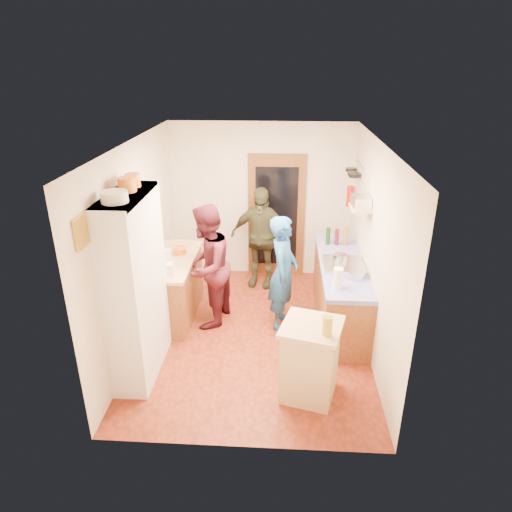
# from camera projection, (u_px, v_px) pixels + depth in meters

# --- Properties ---
(floor) EXTENTS (3.00, 4.00, 0.02)m
(floor) POSITION_uv_depth(u_px,v_px,m) (254.00, 334.00, 6.31)
(floor) COLOR maroon
(floor) RESTS_ON ground
(ceiling) EXTENTS (3.00, 4.00, 0.02)m
(ceiling) POSITION_uv_depth(u_px,v_px,m) (254.00, 142.00, 5.26)
(ceiling) COLOR silver
(ceiling) RESTS_ON ground
(wall_back) EXTENTS (3.00, 0.02, 2.60)m
(wall_back) POSITION_uv_depth(u_px,v_px,m) (262.00, 201.00, 7.63)
(wall_back) COLOR silver
(wall_back) RESTS_ON ground
(wall_front) EXTENTS (3.00, 0.02, 2.60)m
(wall_front) POSITION_uv_depth(u_px,v_px,m) (239.00, 336.00, 3.95)
(wall_front) COLOR silver
(wall_front) RESTS_ON ground
(wall_left) EXTENTS (0.02, 4.00, 2.60)m
(wall_left) POSITION_uv_depth(u_px,v_px,m) (137.00, 244.00, 5.87)
(wall_left) COLOR silver
(wall_left) RESTS_ON ground
(wall_right) EXTENTS (0.02, 4.00, 2.60)m
(wall_right) POSITION_uv_depth(u_px,v_px,m) (374.00, 250.00, 5.71)
(wall_right) COLOR silver
(wall_right) RESTS_ON ground
(door_frame) EXTENTS (0.95, 0.06, 2.10)m
(door_frame) POSITION_uv_depth(u_px,v_px,m) (276.00, 216.00, 7.68)
(door_frame) COLOR brown
(door_frame) RESTS_ON ground
(door_glass) EXTENTS (0.70, 0.02, 1.70)m
(door_glass) POSITION_uv_depth(u_px,v_px,m) (276.00, 217.00, 7.65)
(door_glass) COLOR black
(door_glass) RESTS_ON door_frame
(hutch_body) EXTENTS (0.40, 1.20, 2.20)m
(hutch_body) POSITION_uv_depth(u_px,v_px,m) (136.00, 287.00, 5.21)
(hutch_body) COLOR silver
(hutch_body) RESTS_ON ground
(hutch_top_shelf) EXTENTS (0.40, 1.14, 0.04)m
(hutch_top_shelf) POSITION_uv_depth(u_px,v_px,m) (125.00, 196.00, 4.78)
(hutch_top_shelf) COLOR silver
(hutch_top_shelf) RESTS_ON hutch_body
(plate_stack) EXTENTS (0.27, 0.27, 0.11)m
(plate_stack) POSITION_uv_depth(u_px,v_px,m) (114.00, 197.00, 4.47)
(plate_stack) COLOR white
(plate_stack) RESTS_ON hutch_top_shelf
(orange_pot_a) EXTENTS (0.19, 0.19, 0.15)m
(orange_pot_a) POSITION_uv_depth(u_px,v_px,m) (127.00, 185.00, 4.82)
(orange_pot_a) COLOR orange
(orange_pot_a) RESTS_ON hutch_top_shelf
(orange_pot_b) EXTENTS (0.17, 0.17, 0.15)m
(orange_pot_b) POSITION_uv_depth(u_px,v_px,m) (133.00, 180.00, 5.01)
(orange_pot_b) COLOR orange
(orange_pot_b) RESTS_ON hutch_top_shelf
(left_counter_base) EXTENTS (0.60, 1.40, 0.85)m
(left_counter_base) POSITION_uv_depth(u_px,v_px,m) (174.00, 289.00, 6.62)
(left_counter_base) COLOR #995D31
(left_counter_base) RESTS_ON ground
(left_counter_top) EXTENTS (0.64, 1.44, 0.05)m
(left_counter_top) POSITION_uv_depth(u_px,v_px,m) (171.00, 261.00, 6.44)
(left_counter_top) COLOR tan
(left_counter_top) RESTS_ON left_counter_base
(toaster) EXTENTS (0.23, 0.17, 0.16)m
(toaster) POSITION_uv_depth(u_px,v_px,m) (165.00, 269.00, 5.93)
(toaster) COLOR white
(toaster) RESTS_ON left_counter_top
(kettle) EXTENTS (0.18, 0.18, 0.17)m
(kettle) POSITION_uv_depth(u_px,v_px,m) (166.00, 256.00, 6.33)
(kettle) COLOR white
(kettle) RESTS_ON left_counter_top
(orange_bowl) EXTENTS (0.22, 0.22, 0.09)m
(orange_bowl) POSITION_uv_depth(u_px,v_px,m) (180.00, 251.00, 6.59)
(orange_bowl) COLOR orange
(orange_bowl) RESTS_ON left_counter_top
(chopping_board) EXTENTS (0.30, 0.22, 0.02)m
(chopping_board) POSITION_uv_depth(u_px,v_px,m) (181.00, 243.00, 6.95)
(chopping_board) COLOR tan
(chopping_board) RESTS_ON left_counter_top
(right_counter_base) EXTENTS (0.60, 2.20, 0.84)m
(right_counter_base) POSITION_uv_depth(u_px,v_px,m) (340.00, 292.00, 6.53)
(right_counter_base) COLOR #995D31
(right_counter_base) RESTS_ON ground
(right_counter_top) EXTENTS (0.62, 2.22, 0.06)m
(right_counter_top) POSITION_uv_depth(u_px,v_px,m) (342.00, 264.00, 6.35)
(right_counter_top) COLOR #1C1DAF
(right_counter_top) RESTS_ON right_counter_base
(hob) EXTENTS (0.55, 0.58, 0.04)m
(hob) POSITION_uv_depth(u_px,v_px,m) (343.00, 264.00, 6.22)
(hob) COLOR silver
(hob) RESTS_ON right_counter_top
(pot_on_hob) EXTENTS (0.18, 0.18, 0.12)m
(pot_on_hob) POSITION_uv_depth(u_px,v_px,m) (340.00, 258.00, 6.20)
(pot_on_hob) COLOR silver
(pot_on_hob) RESTS_ON hob
(bottle_a) EXTENTS (0.08, 0.08, 0.27)m
(bottle_a) POSITION_uv_depth(u_px,v_px,m) (328.00, 236.00, 6.89)
(bottle_a) COLOR #143F14
(bottle_a) RESTS_ON right_counter_top
(bottle_b) EXTENTS (0.07, 0.07, 0.25)m
(bottle_b) POSITION_uv_depth(u_px,v_px,m) (337.00, 237.00, 6.87)
(bottle_b) COLOR #591419
(bottle_b) RESTS_ON right_counter_top
(bottle_c) EXTENTS (0.09, 0.09, 0.29)m
(bottle_c) POSITION_uv_depth(u_px,v_px,m) (346.00, 236.00, 6.86)
(bottle_c) COLOR olive
(bottle_c) RESTS_ON right_counter_top
(paper_towel) EXTENTS (0.15, 0.15, 0.27)m
(paper_towel) POSITION_uv_depth(u_px,v_px,m) (338.00, 278.00, 5.57)
(paper_towel) COLOR white
(paper_towel) RESTS_ON right_counter_top
(mixing_bowl) EXTENTS (0.35, 0.35, 0.11)m
(mixing_bowl) POSITION_uv_depth(u_px,v_px,m) (354.00, 273.00, 5.88)
(mixing_bowl) COLOR silver
(mixing_bowl) RESTS_ON right_counter_top
(island_base) EXTENTS (0.68, 0.68, 0.86)m
(island_base) POSITION_uv_depth(u_px,v_px,m) (310.00, 362.00, 5.02)
(island_base) COLOR tan
(island_base) RESTS_ON ground
(island_top) EXTENTS (0.76, 0.76, 0.05)m
(island_top) POSITION_uv_depth(u_px,v_px,m) (312.00, 327.00, 4.84)
(island_top) COLOR tan
(island_top) RESTS_ON island_base
(cutting_board) EXTENTS (0.41, 0.36, 0.02)m
(cutting_board) POSITION_uv_depth(u_px,v_px,m) (308.00, 323.00, 4.89)
(cutting_board) COLOR white
(cutting_board) RESTS_ON island_top
(oil_jar) EXTENTS (0.13, 0.13, 0.21)m
(oil_jar) POSITION_uv_depth(u_px,v_px,m) (327.00, 325.00, 4.63)
(oil_jar) COLOR #AD9E2D
(oil_jar) RESTS_ON island_top
(pan_rail) EXTENTS (0.02, 0.65, 0.02)m
(pan_rail) POSITION_uv_depth(u_px,v_px,m) (358.00, 164.00, 6.80)
(pan_rail) COLOR silver
(pan_rail) RESTS_ON wall_right
(pan_hang_a) EXTENTS (0.18, 0.18, 0.05)m
(pan_hang_a) POSITION_uv_depth(u_px,v_px,m) (355.00, 175.00, 6.70)
(pan_hang_a) COLOR black
(pan_hang_a) RESTS_ON pan_rail
(pan_hang_b) EXTENTS (0.16, 0.16, 0.05)m
(pan_hang_b) POSITION_uv_depth(u_px,v_px,m) (353.00, 173.00, 6.89)
(pan_hang_b) COLOR black
(pan_hang_b) RESTS_ON pan_rail
(pan_hang_c) EXTENTS (0.17, 0.17, 0.05)m
(pan_hang_c) POSITION_uv_depth(u_px,v_px,m) (351.00, 170.00, 7.07)
(pan_hang_c) COLOR black
(pan_hang_c) RESTS_ON pan_rail
(wall_shelf) EXTENTS (0.26, 0.42, 0.03)m
(wall_shelf) POSITION_uv_depth(u_px,v_px,m) (360.00, 208.00, 5.96)
(wall_shelf) COLOR tan
(wall_shelf) RESTS_ON wall_right
(radio) EXTENTS (0.24, 0.31, 0.15)m
(radio) POSITION_uv_depth(u_px,v_px,m) (361.00, 202.00, 5.93)
(radio) COLOR silver
(radio) RESTS_ON wall_shelf
(ext_bracket) EXTENTS (0.06, 0.10, 0.04)m
(ext_bracket) POSITION_uv_depth(u_px,v_px,m) (354.00, 199.00, 7.20)
(ext_bracket) COLOR black
(ext_bracket) RESTS_ON wall_right
(fire_extinguisher) EXTENTS (0.11, 0.11, 0.32)m
(fire_extinguisher) POSITION_uv_depth(u_px,v_px,m) (350.00, 196.00, 7.19)
(fire_extinguisher) COLOR red
(fire_extinguisher) RESTS_ON wall_right
(picture_frame) EXTENTS (0.03, 0.25, 0.30)m
(picture_frame) POSITION_uv_depth(u_px,v_px,m) (81.00, 232.00, 4.15)
(picture_frame) COLOR gold
(picture_frame) RESTS_ON wall_left
(person_hob) EXTENTS (0.48, 0.65, 1.63)m
(person_hob) POSITION_uv_depth(u_px,v_px,m) (285.00, 274.00, 6.19)
(person_hob) COLOR #205394
(person_hob) RESTS_ON ground
(person_left) EXTENTS (0.83, 0.98, 1.75)m
(person_left) POSITION_uv_depth(u_px,v_px,m) (210.00, 266.00, 6.28)
(person_left) COLOR #491621
(person_left) RESTS_ON ground
(person_back) EXTENTS (1.04, 0.59, 1.68)m
(person_back) POSITION_uv_depth(u_px,v_px,m) (261.00, 238.00, 7.36)
(person_back) COLOR #353721
(person_back) RESTS_ON ground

